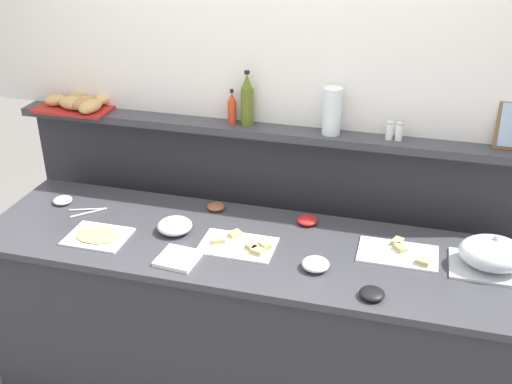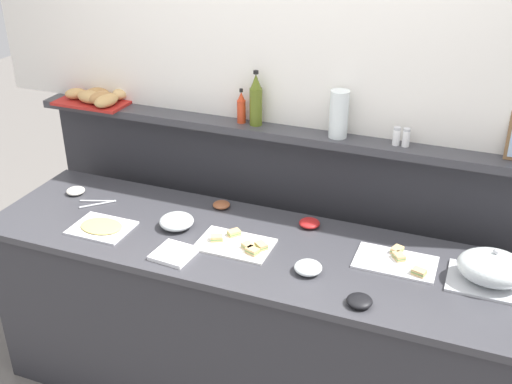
# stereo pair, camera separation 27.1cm
# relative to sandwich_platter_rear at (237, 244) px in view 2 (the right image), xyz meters

# --- Properties ---
(ground_plane) EXTENTS (12.00, 12.00, 0.00)m
(ground_plane) POSITION_rel_sandwich_platter_rear_xyz_m (0.04, 0.64, -0.94)
(ground_plane) COLOR slate
(buffet_counter) EXTENTS (2.55, 0.72, 0.93)m
(buffet_counter) POSITION_rel_sandwich_platter_rear_xyz_m (0.04, 0.04, -0.48)
(buffet_counter) COLOR #2D2D33
(buffet_counter) RESTS_ON ground_plane
(back_ledge_unit) EXTENTS (2.76, 0.22, 1.33)m
(back_ledge_unit) POSITION_rel_sandwich_platter_rear_xyz_m (0.04, 0.57, -0.25)
(back_ledge_unit) COLOR #2D2D33
(back_ledge_unit) RESTS_ON ground_plane
(sandwich_platter_rear) EXTENTS (0.34, 0.22, 0.04)m
(sandwich_platter_rear) POSITION_rel_sandwich_platter_rear_xyz_m (0.00, 0.00, 0.00)
(sandwich_platter_rear) COLOR white
(sandwich_platter_rear) RESTS_ON buffet_counter
(sandwich_platter_front) EXTENTS (0.35, 0.21, 0.04)m
(sandwich_platter_front) POSITION_rel_sandwich_platter_rear_xyz_m (0.70, 0.12, -0.00)
(sandwich_platter_front) COLOR silver
(sandwich_platter_front) RESTS_ON buffet_counter
(cold_cuts_platter) EXTENTS (0.28, 0.22, 0.02)m
(cold_cuts_platter) POSITION_rel_sandwich_platter_rear_xyz_m (-0.66, -0.10, -0.00)
(cold_cuts_platter) COLOR silver
(cold_cuts_platter) RESTS_ON buffet_counter
(serving_cloche) EXTENTS (0.34, 0.24, 0.17)m
(serving_cloche) POSITION_rel_sandwich_platter_rear_xyz_m (1.09, 0.11, 0.06)
(serving_cloche) COLOR #B7BABF
(serving_cloche) RESTS_ON buffet_counter
(glass_bowl_large) EXTENTS (0.12, 0.12, 0.05)m
(glass_bowl_large) POSITION_rel_sandwich_platter_rear_xyz_m (0.36, -0.08, 0.01)
(glass_bowl_large) COLOR silver
(glass_bowl_large) RESTS_ON buffet_counter
(glass_bowl_medium) EXTENTS (0.17, 0.17, 0.07)m
(glass_bowl_medium) POSITION_rel_sandwich_platter_rear_xyz_m (-0.33, 0.05, 0.02)
(glass_bowl_medium) COLOR silver
(glass_bowl_medium) RESTS_ON buffet_counter
(condiment_bowl_cream) EXTENTS (0.10, 0.10, 0.03)m
(condiment_bowl_cream) POSITION_rel_sandwich_platter_rear_xyz_m (-1.00, 0.16, 0.01)
(condiment_bowl_cream) COLOR silver
(condiment_bowl_cream) RESTS_ON buffet_counter
(condiment_bowl_red) EXTENTS (0.09, 0.09, 0.03)m
(condiment_bowl_red) POSITION_rel_sandwich_platter_rear_xyz_m (-0.22, 0.31, 0.01)
(condiment_bowl_red) COLOR brown
(condiment_bowl_red) RESTS_ON buffet_counter
(condiment_bowl_dark) EXTENTS (0.10, 0.10, 0.04)m
(condiment_bowl_dark) POSITION_rel_sandwich_platter_rear_xyz_m (0.62, -0.22, 0.01)
(condiment_bowl_dark) COLOR black
(condiment_bowl_dark) RESTS_ON buffet_counter
(condiment_bowl_teal) EXTENTS (0.10, 0.10, 0.04)m
(condiment_bowl_teal) POSITION_rel_sandwich_platter_rear_xyz_m (0.26, 0.29, 0.01)
(condiment_bowl_teal) COLOR red
(condiment_bowl_teal) RESTS_ON buffet_counter
(serving_tongs) EXTENTS (0.18, 0.14, 0.01)m
(serving_tongs) POSITION_rel_sandwich_platter_rear_xyz_m (-0.82, 0.12, -0.01)
(serving_tongs) COLOR #B7BABF
(serving_tongs) RESTS_ON buffet_counter
(napkin_stack) EXTENTS (0.18, 0.18, 0.02)m
(napkin_stack) POSITION_rel_sandwich_platter_rear_xyz_m (-0.23, -0.18, -0.00)
(napkin_stack) COLOR white
(napkin_stack) RESTS_ON buffet_counter
(olive_oil_bottle) EXTENTS (0.06, 0.06, 0.28)m
(olive_oil_bottle) POSITION_rel_sandwich_platter_rear_xyz_m (-0.11, 0.51, 0.51)
(olive_oil_bottle) COLOR #56661E
(olive_oil_bottle) RESTS_ON back_ledge_unit
(hot_sauce_bottle) EXTENTS (0.04, 0.04, 0.18)m
(hot_sauce_bottle) POSITION_rel_sandwich_platter_rear_xyz_m (-0.18, 0.51, 0.46)
(hot_sauce_bottle) COLOR red
(hot_sauce_bottle) RESTS_ON back_ledge_unit
(salt_shaker) EXTENTS (0.03, 0.03, 0.09)m
(salt_shaker) POSITION_rel_sandwich_platter_rear_xyz_m (0.59, 0.50, 0.43)
(salt_shaker) COLOR white
(salt_shaker) RESTS_ON back_ledge_unit
(pepper_shaker) EXTENTS (0.03, 0.03, 0.09)m
(pepper_shaker) POSITION_rel_sandwich_platter_rear_xyz_m (0.64, 0.50, 0.43)
(pepper_shaker) COLOR white
(pepper_shaker) RESTS_ON back_ledge_unit
(bread_basket) EXTENTS (0.40, 0.29, 0.08)m
(bread_basket) POSITION_rel_sandwich_platter_rear_xyz_m (-1.02, 0.48, 0.42)
(bread_basket) COLOR #B2231E
(bread_basket) RESTS_ON back_ledge_unit
(water_carafe) EXTENTS (0.09, 0.09, 0.23)m
(water_carafe) POSITION_rel_sandwich_platter_rear_xyz_m (0.32, 0.50, 0.50)
(water_carafe) COLOR silver
(water_carafe) RESTS_ON back_ledge_unit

